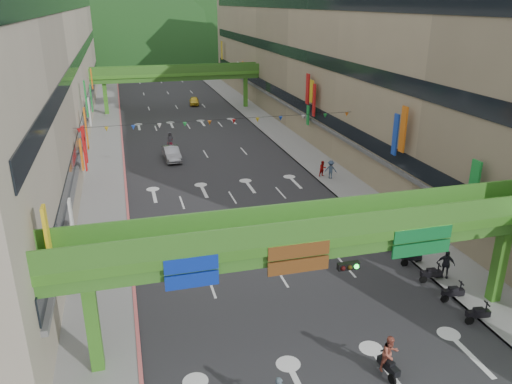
{
  "coord_description": "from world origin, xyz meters",
  "views": [
    {
      "loc": [
        -8.81,
        -14.37,
        16.37
      ],
      "look_at": [
        0.0,
        18.0,
        3.5
      ],
      "focal_mm": 35.0,
      "sensor_mm": 36.0,
      "label": 1
    }
  ],
  "objects_px": {
    "scooter_rider_mid": "(390,356)",
    "car_yellow": "(194,101)",
    "overpass_near": "(343,247)",
    "pedestrian_red": "(323,170)",
    "car_silver": "(172,154)"
  },
  "relations": [
    {
      "from": "scooter_rider_mid",
      "to": "car_yellow",
      "type": "distance_m",
      "value": 67.1
    },
    {
      "from": "overpass_near",
      "to": "car_yellow",
      "type": "height_order",
      "value": "overpass_near"
    },
    {
      "from": "overpass_near",
      "to": "pedestrian_red",
      "type": "bearing_deg",
      "value": 69.37
    },
    {
      "from": "car_yellow",
      "to": "scooter_rider_mid",
      "type": "bearing_deg",
      "value": -83.43
    },
    {
      "from": "scooter_rider_mid",
      "to": "pedestrian_red",
      "type": "xyz_separation_m",
      "value": [
        7.76,
        26.9,
        -0.34
      ]
    },
    {
      "from": "car_yellow",
      "to": "pedestrian_red",
      "type": "height_order",
      "value": "pedestrian_red"
    },
    {
      "from": "car_silver",
      "to": "pedestrian_red",
      "type": "xyz_separation_m",
      "value": [
        13.77,
        -9.74,
        0.03
      ]
    },
    {
      "from": "overpass_near",
      "to": "pedestrian_red",
      "type": "height_order",
      "value": "overpass_near"
    },
    {
      "from": "overpass_near",
      "to": "car_silver",
      "type": "relative_size",
      "value": 6.18
    },
    {
      "from": "scooter_rider_mid",
      "to": "car_silver",
      "type": "height_order",
      "value": "scooter_rider_mid"
    },
    {
      "from": "car_silver",
      "to": "car_yellow",
      "type": "height_order",
      "value": "car_silver"
    },
    {
      "from": "overpass_near",
      "to": "scooter_rider_mid",
      "type": "height_order",
      "value": "overpass_near"
    },
    {
      "from": "overpass_near",
      "to": "pedestrian_red",
      "type": "relative_size",
      "value": 17.98
    },
    {
      "from": "car_yellow",
      "to": "pedestrian_red",
      "type": "bearing_deg",
      "value": -73.07
    },
    {
      "from": "car_yellow",
      "to": "car_silver",
      "type": "bearing_deg",
      "value": -95.62
    }
  ]
}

